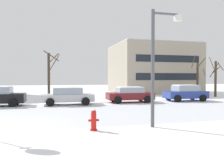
{
  "coord_description": "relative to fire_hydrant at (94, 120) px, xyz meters",
  "views": [
    {
      "loc": [
        1.85,
        -11.26,
        2.18
      ],
      "look_at": [
        6.22,
        5.1,
        1.74
      ],
      "focal_mm": 38.2,
      "sensor_mm": 36.0,
      "label": 1
    }
  ],
  "objects": [
    {
      "name": "building_far_right",
      "position": [
        13.23,
        23.22,
        3.08
      ],
      "size": [
        11.24,
        9.99,
        7.08
      ],
      "color": "#9E937F",
      "rests_on": "ground"
    },
    {
      "name": "fire_hydrant",
      "position": [
        0.0,
        0.0,
        0.0
      ],
      "size": [
        0.44,
        0.3,
        0.9
      ],
      "color": "red",
      "rests_on": "ground"
    },
    {
      "name": "tree_far_left",
      "position": [
        16.77,
        13.71,
        1.77
      ],
      "size": [
        1.42,
        1.5,
        4.58
      ],
      "color": "#423326",
      "rests_on": "ground"
    },
    {
      "name": "parked_car_maroon",
      "position": [
        5.18,
        10.31,
        0.26
      ],
      "size": [
        4.13,
        2.19,
        1.38
      ],
      "color": "maroon",
      "rests_on": "ground"
    },
    {
      "name": "ground_plane",
      "position": [
        -3.64,
        1.62,
        -0.45
      ],
      "size": [
        120.0,
        120.0,
        0.0
      ],
      "primitive_type": "plane",
      "color": "white"
    },
    {
      "name": "parked_car_blue",
      "position": [
        10.65,
        10.16,
        0.31
      ],
      "size": [
        3.96,
        2.12,
        1.52
      ],
      "color": "#283D93",
      "rests_on": "ground"
    },
    {
      "name": "road_surface",
      "position": [
        -3.64,
        4.83,
        -0.45
      ],
      "size": [
        80.0,
        8.41,
        0.0
      ],
      "color": "silver",
      "rests_on": "ground"
    },
    {
      "name": "tree_far_mid",
      "position": [
        15.07,
        14.65,
        1.75
      ],
      "size": [
        1.82,
        1.93,
        4.89
      ],
      "color": "#423326",
      "rests_on": "ground"
    },
    {
      "name": "street_lamp",
      "position": [
        2.91,
        0.03,
        2.72
      ],
      "size": [
        1.47,
        0.36,
        5.17
      ],
      "color": "#4C4F54",
      "rests_on": "ground"
    },
    {
      "name": "tree_far_right",
      "position": [
        -1.71,
        14.76,
        2.06
      ],
      "size": [
        1.57,
        2.08,
        4.78
      ],
      "color": "#423326",
      "rests_on": "ground"
    },
    {
      "name": "parked_car_silver",
      "position": [
        -0.29,
        9.92,
        0.27
      ],
      "size": [
        4.23,
        2.23,
        1.42
      ],
      "color": "silver",
      "rests_on": "ground"
    }
  ]
}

